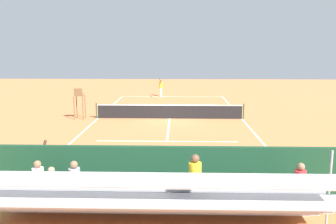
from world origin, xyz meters
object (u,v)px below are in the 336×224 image
at_px(tennis_net, 170,111).
at_px(tennis_ball_near, 181,97).
at_px(bleacher_stand, 154,199).
at_px(equipment_bag, 210,196).
at_px(tennis_ball_far, 163,100).
at_px(tennis_player, 161,86).
at_px(umpire_chair, 79,100).
at_px(tennis_racket, 149,97).
at_px(line_judge, 42,168).
at_px(courtside_bench, 267,184).

relative_size(tennis_net, tennis_ball_near, 156.06).
bearing_deg(tennis_net, bleacher_stand, 89.77).
height_order(equipment_bag, tennis_ball_far, equipment_bag).
height_order(equipment_bag, tennis_player, tennis_player).
xyz_separation_m(bleacher_stand, umpire_chair, (6.14, -15.08, 0.39)).
height_order(tennis_racket, line_judge, line_judge).
height_order(tennis_racket, tennis_ball_far, tennis_ball_far).
distance_m(bleacher_stand, line_judge, 4.33).
distance_m(tennis_ball_far, line_judge, 22.18).
bearing_deg(umpire_chair, tennis_net, -177.44).
height_order(bleacher_stand, line_judge, bleacher_stand).
bearing_deg(tennis_ball_far, tennis_ball_near, -137.02).
distance_m(tennis_net, tennis_ball_near, 10.33).
xyz_separation_m(umpire_chair, tennis_ball_far, (-5.35, -8.94, -1.28)).
distance_m(courtside_bench, tennis_player, 24.90).
bearing_deg(tennis_racket, tennis_player, -163.22).
bearing_deg(tennis_net, tennis_ball_far, -84.37).
height_order(umpire_chair, tennis_player, umpire_chair).
height_order(tennis_player, tennis_ball_near, tennis_player).
xyz_separation_m(umpire_chair, line_judge, (-2.34, 13.01, -0.30)).
distance_m(bleacher_stand, courtside_bench, 4.13).
distance_m(tennis_player, tennis_ball_near, 2.43).
bearing_deg(equipment_bag, line_judge, -1.15).
distance_m(courtside_bench, tennis_racket, 24.80).
bearing_deg(tennis_racket, tennis_ball_far, 124.54).
relative_size(umpire_chair, courtside_bench, 1.19).
relative_size(courtside_bench, line_judge, 0.93).
bearing_deg(bleacher_stand, tennis_racket, -85.02).
height_order(tennis_net, bleacher_stand, bleacher_stand).
height_order(tennis_net, courtside_bench, tennis_net).
distance_m(tennis_net, line_judge, 13.85).
bearing_deg(tennis_ball_near, line_judge, 78.61).
bearing_deg(courtside_bench, line_judge, 0.14).
relative_size(equipment_bag, line_judge, 0.47).
distance_m(tennis_player, tennis_ball_far, 2.73).
bearing_deg(umpire_chair, equipment_bag, 120.83).
distance_m(tennis_ball_near, line_judge, 24.06).
distance_m(courtside_bench, equipment_bag, 1.89).
bearing_deg(equipment_bag, tennis_player, -83.56).
relative_size(tennis_ball_far, line_judge, 0.03).
bearing_deg(line_judge, tennis_racket, -93.61).
height_order(equipment_bag, line_judge, line_judge).
distance_m(courtside_bench, tennis_ball_near, 23.70).
relative_size(tennis_racket, line_judge, 0.30).
distance_m(tennis_net, equipment_bag, 13.50).
distance_m(umpire_chair, tennis_racket, 11.82).
xyz_separation_m(tennis_racket, tennis_ball_near, (-3.23, 0.54, 0.02)).
bearing_deg(tennis_net, tennis_player, -84.18).
height_order(tennis_net, equipment_bag, tennis_net).
bearing_deg(equipment_bag, tennis_net, -83.05).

